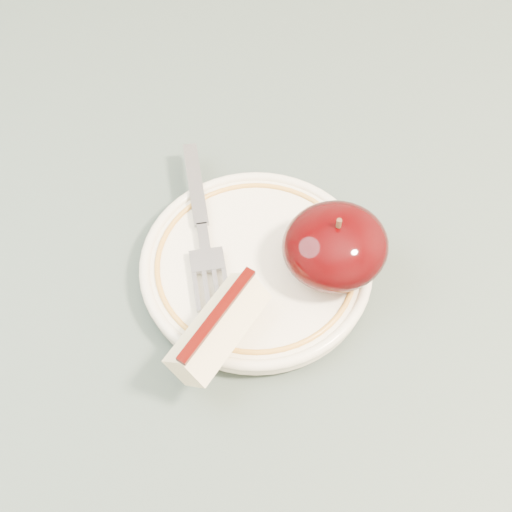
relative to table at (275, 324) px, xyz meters
name	(u,v)px	position (x,y,z in m)	size (l,w,h in m)	color
table	(275,324)	(0.00, 0.00, 0.00)	(0.90, 0.90, 0.75)	brown
plate	(256,266)	(-0.02, 0.01, 0.10)	(0.19, 0.19, 0.02)	#EAE3C5
apple_half	(335,246)	(0.04, -0.02, 0.13)	(0.08, 0.08, 0.06)	black
apple_wedge	(218,328)	(-0.07, -0.05, 0.13)	(0.09, 0.08, 0.04)	beige
fork	(202,226)	(-0.04, 0.05, 0.11)	(0.06, 0.17, 0.00)	gray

